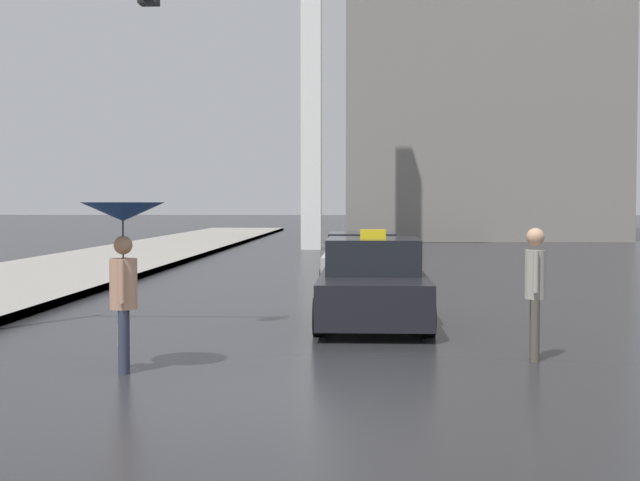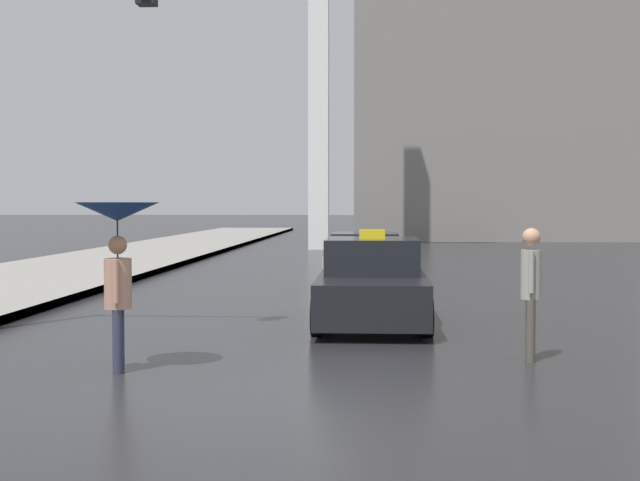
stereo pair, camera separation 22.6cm
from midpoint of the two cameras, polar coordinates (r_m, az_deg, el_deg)
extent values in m
plane|color=#262628|center=(9.42, -4.55, -10.39)|extent=(300.00, 300.00, 0.00)
cube|color=black|center=(15.36, 3.77, -3.46)|extent=(1.80, 4.46, 0.70)
cube|color=black|center=(15.53, 3.78, -0.97)|extent=(1.58, 2.01, 0.61)
cylinder|color=black|center=(14.04, 7.30, -4.91)|extent=(0.20, 0.60, 0.60)
cylinder|color=black|center=(14.03, 0.29, -4.90)|extent=(0.20, 0.60, 0.60)
cylinder|color=black|center=(16.79, 6.67, -3.72)|extent=(0.20, 0.60, 0.60)
cylinder|color=black|center=(16.78, 0.82, -3.70)|extent=(0.20, 0.60, 0.60)
cube|color=yellow|center=(15.29, 3.78, 0.41)|extent=(0.44, 0.16, 0.16)
cube|color=#B7B2AD|center=(21.45, 3.20, -1.76)|extent=(1.80, 4.45, 0.73)
cube|color=black|center=(21.64, 3.21, -0.13)|extent=(1.58, 2.00, 0.47)
cylinder|color=black|center=(20.11, 5.62, -2.70)|extent=(0.20, 0.60, 0.60)
cylinder|color=black|center=(20.12, 0.74, -2.69)|extent=(0.20, 0.60, 0.60)
cylinder|color=black|center=(22.86, 5.36, -2.09)|extent=(0.20, 0.60, 0.60)
cylinder|color=black|center=(22.86, 1.07, -2.08)|extent=(0.20, 0.60, 0.60)
cylinder|color=#2D3347|center=(11.18, -12.27, -6.35)|extent=(0.14, 0.14, 0.78)
cylinder|color=#2D3347|center=(11.40, -12.15, -6.18)|extent=(0.14, 0.14, 0.78)
cylinder|color=tan|center=(11.20, -12.24, -2.71)|extent=(0.39, 0.39, 0.62)
sphere|color=#997051|center=(11.17, -12.26, -0.28)|extent=(0.23, 0.23, 0.23)
cylinder|color=tan|center=(10.99, -12.36, -2.57)|extent=(0.08, 0.08, 0.53)
cylinder|color=tan|center=(11.41, -12.13, -2.39)|extent=(0.08, 0.08, 0.53)
cone|color=navy|center=(11.16, -12.28, 1.81)|extent=(1.02, 1.02, 0.23)
cylinder|color=black|center=(11.17, -12.27, 0.09)|extent=(0.02, 0.02, 0.67)
cube|color=#BFB28C|center=(11.57, -12.30, -5.86)|extent=(0.13, 0.19, 0.28)
cylinder|color=#4C473D|center=(12.25, 13.82, -5.52)|extent=(0.14, 0.14, 0.82)
cylinder|color=#4C473D|center=(12.03, 13.86, -5.66)|extent=(0.14, 0.14, 0.82)
cylinder|color=gray|center=(12.06, 13.87, -2.13)|extent=(0.30, 0.30, 0.65)
sphere|color=tan|center=(12.03, 13.90, 0.21)|extent=(0.24, 0.24, 0.24)
cylinder|color=gray|center=(12.23, 13.84, -1.84)|extent=(0.08, 0.08, 0.55)
cylinder|color=gray|center=(11.88, 13.92, -1.96)|extent=(0.08, 0.08, 0.55)
cube|color=white|center=(41.18, 0.08, 14.04)|extent=(0.90, 0.90, 20.79)
camera|label=1|loc=(0.11, -89.60, 0.02)|focal=50.00mm
camera|label=2|loc=(0.11, 90.40, -0.02)|focal=50.00mm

